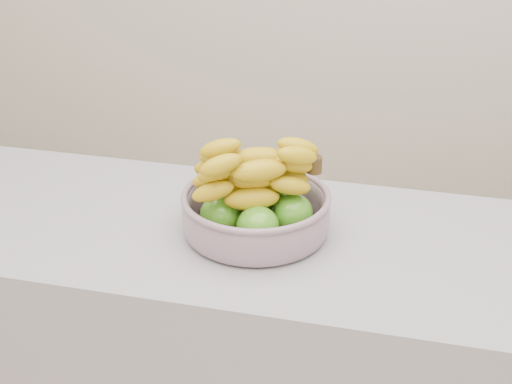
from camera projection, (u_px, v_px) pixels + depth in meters
fruit_bowl at (256, 206)px, 1.57m from camera, size 0.33×0.33×0.21m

